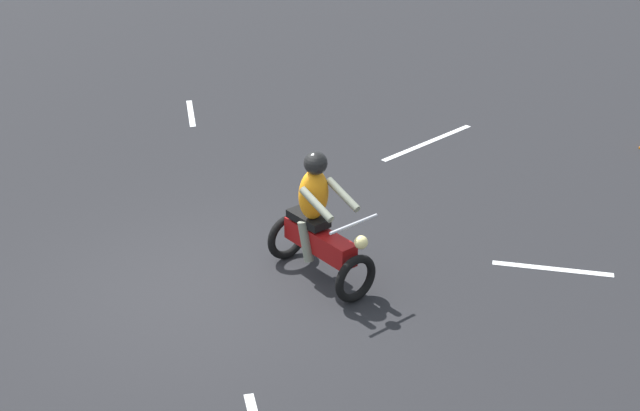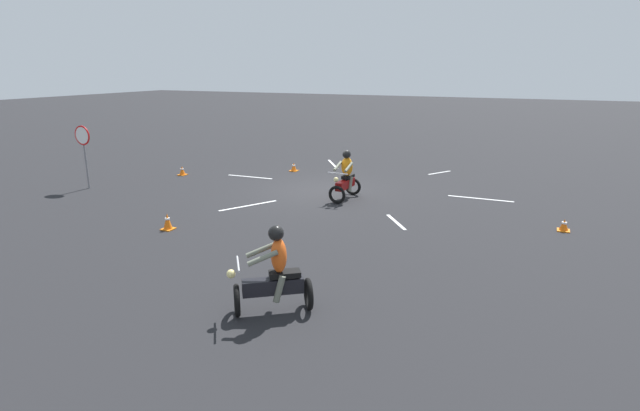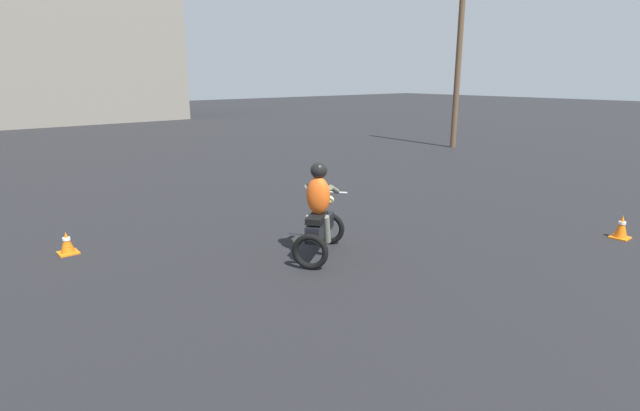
% 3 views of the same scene
% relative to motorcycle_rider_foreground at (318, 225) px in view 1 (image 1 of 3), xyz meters
% --- Properties ---
extents(ground_plane, '(120.00, 120.00, 0.00)m').
position_rel_motorcycle_rider_foreground_xyz_m(ground_plane, '(1.22, -0.69, -0.73)').
color(ground_plane, black).
extents(motorcycle_rider_foreground, '(0.72, 1.53, 1.66)m').
position_rel_motorcycle_rider_foreground_xyz_m(motorcycle_rider_foreground, '(0.00, 0.00, 0.00)').
color(motorcycle_rider_foreground, black).
rests_on(motorcycle_rider_foreground, ground).
extents(lane_stripe_nw, '(0.94, 1.26, 0.01)m').
position_rel_motorcycle_rider_foreground_xyz_m(lane_stripe_nw, '(-2.29, 1.84, -0.72)').
color(lane_stripe_nw, silver).
rests_on(lane_stripe_nw, ground).
extents(lane_stripe_w, '(2.16, 0.13, 0.01)m').
position_rel_motorcycle_rider_foreground_xyz_m(lane_stripe_w, '(-4.18, -1.89, -0.72)').
color(lane_stripe_w, silver).
rests_on(lane_stripe_w, ground).
extents(lane_stripe_sw, '(0.77, 1.16, 0.01)m').
position_rel_motorcycle_rider_foreground_xyz_m(lane_stripe_sw, '(-2.06, -5.64, -0.72)').
color(lane_stripe_sw, silver).
rests_on(lane_stripe_sw, ground).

